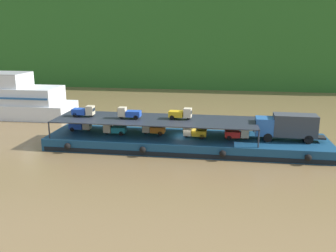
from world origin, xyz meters
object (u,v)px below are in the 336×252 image
Objects in this scene: mini_truck_lower_mid at (153,129)px; mini_truck_upper_stern at (84,111)px; mini_truck_lower_fore at (194,132)px; mini_truck_upper_mid at (129,113)px; cargo_barge at (186,142)px; mini_truck_upper_fore at (181,114)px; mini_truck_lower_stern at (81,125)px; mini_truck_lower_bow at (237,134)px; mini_truck_lower_aft at (114,129)px; covered_lorry at (288,126)px.

mini_truck_upper_stern is at bearing -178.41° from mini_truck_lower_mid.
mini_truck_upper_mid is (-7.99, 0.19, 2.00)m from mini_truck_lower_fore.
mini_truck_upper_fore reaches higher than cargo_barge.
mini_truck_lower_stern is 9.45m from mini_truck_lower_mid.
mini_truck_lower_bow is 1.02× the size of mini_truck_upper_mid.
mini_truck_lower_stern is 0.99× the size of mini_truck_lower_bow.
mini_truck_lower_fore is 0.99× the size of mini_truck_lower_bow.
mini_truck_upper_fore is (6.22, 0.62, 0.00)m from mini_truck_upper_mid.
mini_truck_upper_mid and mini_truck_upper_fore have the same top height.
mini_truck_lower_aft and mini_truck_lower_fore have the same top height.
cargo_barge is 3.54m from mini_truck_upper_fore.
mini_truck_lower_bow is (6.07, -0.31, 1.44)m from cargo_barge.
mini_truck_lower_fore is 1.01× the size of mini_truck_upper_stern.
mini_truck_upper_mid is at bearing -179.10° from covered_lorry.
mini_truck_upper_mid is (-2.88, -0.49, 2.00)m from mini_truck_lower_mid.
mini_truck_upper_stern is at bearing 179.71° from cargo_barge.
mini_truck_lower_bow is at bearing -2.62° from mini_truck_lower_stern.
mini_truck_lower_stern is (-13.47, 0.59, 1.44)m from cargo_barge.
mini_truck_lower_bow is (4.99, 0.06, 0.00)m from mini_truck_lower_fore.
mini_truck_lower_bow is 1.00× the size of mini_truck_upper_fore.
mini_truck_upper_fore is at bearing 1.77° from mini_truck_upper_stern.
mini_truck_lower_aft is at bearing -177.27° from cargo_barge.
mini_truck_lower_stern and mini_truck_lower_fore have the same top height.
mini_truck_upper_mid is (1.84, 0.23, 2.00)m from mini_truck_lower_aft.
covered_lorry is 12.47m from mini_truck_upper_fore.
mini_truck_lower_fore and mini_truck_lower_bow have the same top height.
cargo_barge is 6.25m from mini_truck_lower_bow.
mini_truck_lower_aft is 0.99× the size of mini_truck_lower_bow.
covered_lorry is 2.86× the size of mini_truck_lower_stern.
mini_truck_lower_mid is 10.12m from mini_truck_lower_bow.
covered_lorry is at bearing 0.90° from mini_truck_upper_mid.
mini_truck_upper_mid reaches higher than mini_truck_lower_mid.
mini_truck_upper_fore is at bearing 6.04° from mini_truck_lower_aft.
covered_lorry is 2.84× the size of mini_truck_lower_fore.
mini_truck_lower_fore is (14.55, -0.96, 0.00)m from mini_truck_lower_stern.
mini_truck_upper_stern reaches higher than covered_lorry.
mini_truck_upper_stern reaches higher than mini_truck_lower_stern.
mini_truck_lower_mid is at bearing -1.70° from mini_truck_lower_stern.
mini_truck_upper_mid is at bearing -2.43° from mini_truck_upper_stern.
cargo_barge is 12.07× the size of mini_truck_lower_mid.
mini_truck_upper_mid reaches higher than mini_truck_lower_aft.
mini_truck_lower_stern is 14.58m from mini_truck_lower_fore.
mini_truck_upper_fore is (-12.43, 0.33, 1.00)m from covered_lorry.
mini_truck_lower_stern is at bearing 177.38° from mini_truck_lower_bow.
mini_truck_upper_stern is (-12.74, 0.06, 3.44)m from cargo_barge.
mini_truck_upper_stern and mini_truck_upper_mid have the same top height.
mini_truck_lower_fore is at bearing -1.33° from mini_truck_upper_mid.
covered_lorry is at bearing -1.52° from mini_truck_upper_fore.
covered_lorry is at bearing 0.10° from mini_truck_upper_stern.
mini_truck_lower_aft is at bearing -179.73° from mini_truck_lower_fore.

